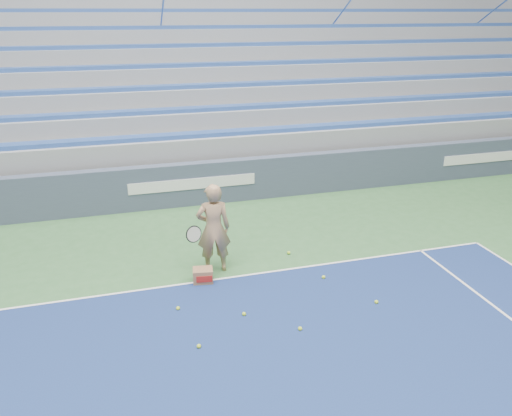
{
  "coord_description": "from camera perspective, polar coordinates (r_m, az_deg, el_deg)",
  "views": [
    {
      "loc": [
        -1.73,
        3.89,
        4.67
      ],
      "look_at": [
        0.69,
        12.38,
        1.15
      ],
      "focal_mm": 35.0,
      "sensor_mm": 36.0,
      "label": 1
    }
  ],
  "objects": [
    {
      "name": "tennis_ball_1",
      "position": [
        8.04,
        5.07,
        -13.57
      ],
      "size": [
        0.07,
        0.07,
        0.07
      ],
      "primitive_type": "sphere",
      "color": "#C3E42E",
      "rests_on": "ground"
    },
    {
      "name": "tennis_player",
      "position": [
        9.33,
        -4.9,
        -2.35
      ],
      "size": [
        0.94,
        0.85,
        1.75
      ],
      "color": "tan",
      "rests_on": "ground"
    },
    {
      "name": "bleachers",
      "position": [
        17.95,
        -10.56,
        13.95
      ],
      "size": [
        31.0,
        9.15,
        7.3
      ],
      "color": "gray",
      "rests_on": "ground"
    },
    {
      "name": "tennis_ball_3",
      "position": [
        8.35,
        -1.37,
        -12.02
      ],
      "size": [
        0.07,
        0.07,
        0.07
      ],
      "primitive_type": "sphere",
      "color": "#C3E42E",
      "rests_on": "ground"
    },
    {
      "name": "tennis_ball_0",
      "position": [
        9.46,
        7.73,
        -7.85
      ],
      "size": [
        0.07,
        0.07,
        0.07
      ],
      "primitive_type": "sphere",
      "color": "#C3E42E",
      "rests_on": "ground"
    },
    {
      "name": "tennis_ball_5",
      "position": [
        10.28,
        3.76,
        -5.12
      ],
      "size": [
        0.07,
        0.07,
        0.07
      ],
      "primitive_type": "sphere",
      "color": "#C3E42E",
      "rests_on": "ground"
    },
    {
      "name": "tennis_ball_4",
      "position": [
        8.89,
        13.6,
        -10.4
      ],
      "size": [
        0.07,
        0.07,
        0.07
      ],
      "primitive_type": "sphere",
      "color": "#C3E42E",
      "rests_on": "ground"
    },
    {
      "name": "tennis_ball_6",
      "position": [
        8.58,
        -8.9,
        -11.26
      ],
      "size": [
        0.07,
        0.07,
        0.07
      ],
      "primitive_type": "sphere",
      "color": "#C3E42E",
      "rests_on": "ground"
    },
    {
      "name": "ball_box",
      "position": [
        9.27,
        -6.08,
        -7.69
      ],
      "size": [
        0.4,
        0.33,
        0.27
      ],
      "color": "#906645",
      "rests_on": "ground"
    },
    {
      "name": "tennis_ball_2",
      "position": [
        7.7,
        -6.54,
        -15.42
      ],
      "size": [
        0.07,
        0.07,
        0.07
      ],
      "primitive_type": "sphere",
      "color": "#C3E42E",
      "rests_on": "ground"
    },
    {
      "name": "sponsor_barrier",
      "position": [
        12.8,
        -7.28,
        2.76
      ],
      "size": [
        30.0,
        0.32,
        1.1
      ],
      "color": "#3D475D",
      "rests_on": "ground"
    }
  ]
}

